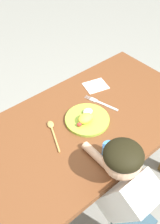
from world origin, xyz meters
TOP-DOWN VIEW (x-y plane):
  - ground_plane at (0.00, 0.00)m, footprint 8.00×8.00m
  - dining_table at (0.00, 0.00)m, footprint 1.40×0.75m
  - plate at (0.01, 0.00)m, footprint 0.25×0.25m
  - fork at (0.17, 0.05)m, footprint 0.08×0.22m
  - spoon at (-0.18, 0.06)m, footprint 0.11×0.21m
  - drinking_cup at (-0.07, -0.25)m, footprint 0.07×0.07m
  - person at (-0.12, -0.46)m, footprint 0.18×0.45m
  - napkin at (0.26, 0.20)m, footprint 0.17×0.15m

SIDE VIEW (x-z plane):
  - ground_plane at x=0.00m, z-range 0.00..0.00m
  - person at x=-0.12m, z-range 0.05..1.05m
  - dining_table at x=0.00m, z-range 0.25..1.01m
  - napkin at x=0.26m, z-range 0.76..0.76m
  - fork at x=0.17m, z-range 0.76..0.76m
  - spoon at x=-0.18m, z-range 0.76..0.77m
  - plate at x=0.01m, z-range 0.74..0.81m
  - drinking_cup at x=-0.07m, z-range 0.76..0.85m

